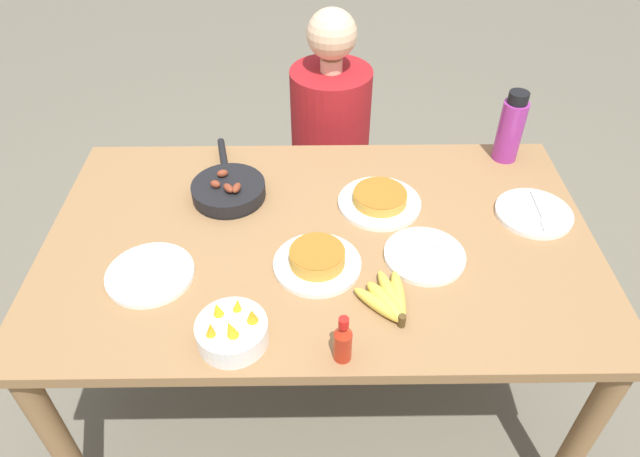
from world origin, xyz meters
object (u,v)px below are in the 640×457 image
at_px(fruit_bowl_mango, 232,331).
at_px(person_figure, 330,168).
at_px(skillet, 228,189).
at_px(empty_plate_far_right, 534,213).
at_px(frittata_plate_center, 380,200).
at_px(water_bottle, 511,128).
at_px(empty_plate_far_left, 425,256).
at_px(empty_plate_near_front, 150,274).
at_px(hot_sauce_bottle, 343,341).
at_px(frittata_plate_side, 317,260).
at_px(banana_bunch, 389,300).

xyz_separation_m(fruit_bowl_mango, person_figure, (0.27, 1.12, -0.32)).
height_order(skillet, empty_plate_far_right, skillet).
bearing_deg(frittata_plate_center, empty_plate_far_right, -6.74).
bearing_deg(water_bottle, fruit_bowl_mango, -137.93).
xyz_separation_m(empty_plate_far_left, fruit_bowl_mango, (-0.51, -0.28, 0.03)).
relative_size(empty_plate_near_front, hot_sauce_bottle, 1.71).
bearing_deg(fruit_bowl_mango, frittata_plate_center, 52.12).
xyz_separation_m(skillet, frittata_plate_center, (0.48, -0.05, -0.01)).
xyz_separation_m(empty_plate_far_right, water_bottle, (-0.01, 0.32, 0.11)).
height_order(frittata_plate_side, hot_sauce_bottle, hot_sauce_bottle).
relative_size(banana_bunch, person_figure, 0.17).
bearing_deg(skillet, person_figure, -43.73).
bearing_deg(fruit_bowl_mango, person_figure, 76.45).
relative_size(skillet, frittata_plate_side, 1.59).
distance_m(skillet, empty_plate_far_left, 0.65).
xyz_separation_m(skillet, hot_sauce_bottle, (0.34, -0.63, 0.03)).
height_order(skillet, person_figure, person_figure).
distance_m(banana_bunch, fruit_bowl_mango, 0.41).
xyz_separation_m(empty_plate_far_left, person_figure, (-0.24, 0.83, -0.29)).
xyz_separation_m(empty_plate_far_right, person_figure, (-0.61, 0.65, -0.29)).
height_order(empty_plate_far_right, person_figure, person_figure).
bearing_deg(water_bottle, empty_plate_far_right, -87.69).
bearing_deg(skillet, banana_bunch, -146.65).
relative_size(banana_bunch, empty_plate_near_front, 0.81).
distance_m(frittata_plate_center, fruit_bowl_mango, 0.66).
relative_size(frittata_plate_center, person_figure, 0.23).
bearing_deg(empty_plate_near_front, empty_plate_far_left, 4.75).
distance_m(water_bottle, person_figure, 0.79).
xyz_separation_m(empty_plate_near_front, empty_plate_far_right, (1.13, 0.25, 0.00)).
height_order(water_bottle, person_figure, person_figure).
height_order(banana_bunch, person_figure, person_figure).
bearing_deg(empty_plate_near_front, empty_plate_far_right, 12.32).
bearing_deg(fruit_bowl_mango, water_bottle, 42.07).
height_order(water_bottle, hot_sauce_bottle, water_bottle).
height_order(fruit_bowl_mango, water_bottle, water_bottle).
xyz_separation_m(banana_bunch, frittata_plate_side, (-0.18, 0.14, 0.01)).
xyz_separation_m(empty_plate_near_front, fruit_bowl_mango, (0.25, -0.22, 0.03)).
bearing_deg(empty_plate_far_right, empty_plate_far_left, -153.40).
xyz_separation_m(frittata_plate_side, fruit_bowl_mango, (-0.21, -0.25, 0.01)).
height_order(frittata_plate_side, water_bottle, water_bottle).
bearing_deg(person_figure, frittata_plate_side, -94.04).
height_order(skillet, empty_plate_far_left, skillet).
height_order(banana_bunch, fruit_bowl_mango, fruit_bowl_mango).
bearing_deg(hot_sauce_bottle, frittata_plate_center, 76.23).
xyz_separation_m(empty_plate_near_front, hot_sauce_bottle, (0.52, -0.27, 0.05)).
bearing_deg(banana_bunch, frittata_plate_center, 88.04).
relative_size(frittata_plate_center, empty_plate_far_right, 1.11).
height_order(skillet, frittata_plate_side, skillet).
bearing_deg(frittata_plate_center, empty_plate_near_front, -155.29).
bearing_deg(empty_plate_far_left, skillet, 153.60).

